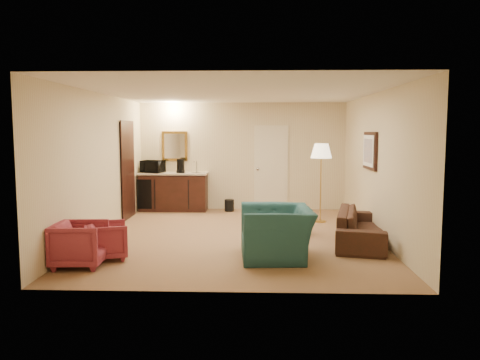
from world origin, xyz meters
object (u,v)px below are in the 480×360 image
(sofa, at_px, (362,221))
(rose_chair_far, at_px, (106,239))
(wetbar_cabinet, at_px, (174,192))
(rose_chair_near, at_px, (80,242))
(teal_armchair, at_px, (277,224))
(floor_lamp, at_px, (321,183))
(microwave, at_px, (153,165))
(coffee_maker, at_px, (181,166))
(waste_bin, at_px, (229,205))
(coffee_table, at_px, (289,223))

(sofa, relative_size, rose_chair_far, 3.21)
(wetbar_cabinet, xyz_separation_m, rose_chair_near, (-0.50, -4.72, -0.11))
(teal_armchair, height_order, floor_lamp, floor_lamp)
(teal_armchair, bearing_deg, wetbar_cabinet, -154.59)
(rose_chair_far, bearing_deg, microwave, -15.95)
(wetbar_cabinet, relative_size, rose_chair_near, 2.33)
(rose_chair_near, bearing_deg, coffee_maker, -12.37)
(sofa, relative_size, coffee_maker, 5.94)
(waste_bin, bearing_deg, sofa, -52.05)
(teal_armchair, relative_size, floor_lamp, 0.71)
(rose_chair_far, xyz_separation_m, waste_bin, (1.60, 4.25, -0.17))
(teal_armchair, xyz_separation_m, rose_chair_far, (-2.56, -0.16, -0.21))
(wetbar_cabinet, bearing_deg, waste_bin, -2.97)
(coffee_maker, bearing_deg, teal_armchair, -68.17)
(wetbar_cabinet, distance_m, waste_bin, 1.39)
(coffee_maker, bearing_deg, floor_lamp, -27.31)
(rose_chair_near, height_order, floor_lamp, floor_lamp)
(wetbar_cabinet, distance_m, coffee_table, 3.65)
(floor_lamp, xyz_separation_m, coffee_maker, (-3.16, 1.27, 0.25))
(floor_lamp, xyz_separation_m, microwave, (-3.85, 1.33, 0.26))
(rose_chair_near, distance_m, microwave, 4.78)
(waste_bin, bearing_deg, teal_armchair, -76.85)
(rose_chair_far, distance_m, floor_lamp, 4.72)
(wetbar_cabinet, height_order, rose_chair_near, wetbar_cabinet)
(floor_lamp, relative_size, coffee_maker, 5.00)
(sofa, height_order, coffee_maker, coffee_maker)
(sofa, distance_m, rose_chair_far, 4.20)
(rose_chair_far, distance_m, coffee_maker, 4.36)
(rose_chair_near, distance_m, rose_chair_far, 0.47)
(wetbar_cabinet, bearing_deg, rose_chair_near, -96.05)
(teal_armchair, distance_m, coffee_maker, 4.66)
(sofa, bearing_deg, microwave, 66.04)
(floor_lamp, xyz_separation_m, waste_bin, (-2.00, 1.25, -0.69))
(sofa, distance_m, waste_bin, 3.99)
(waste_bin, bearing_deg, rose_chair_near, -111.70)
(waste_bin, bearing_deg, coffee_maker, 179.08)
(rose_chair_near, bearing_deg, coffee_table, -59.00)
(rose_chair_near, relative_size, microwave, 1.35)
(rose_chair_far, height_order, coffee_maker, coffee_maker)
(waste_bin, height_order, microwave, microwave)
(microwave, bearing_deg, floor_lamp, 0.10)
(wetbar_cabinet, distance_m, rose_chair_far, 4.33)
(rose_chair_far, distance_m, microwave, 4.40)
(coffee_table, relative_size, floor_lamp, 0.43)
(teal_armchair, height_order, rose_chair_near, teal_armchair)
(rose_chair_near, relative_size, coffee_maker, 2.12)
(floor_lamp, relative_size, waste_bin, 5.92)
(coffee_table, height_order, coffee_maker, coffee_maker)
(coffee_table, bearing_deg, rose_chair_near, -144.98)
(rose_chair_near, height_order, waste_bin, rose_chair_near)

